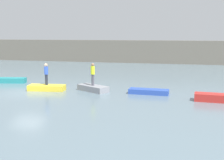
# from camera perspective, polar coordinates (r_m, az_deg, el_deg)

# --- Properties ---
(ground_plane) EXTENTS (120.00, 120.00, 0.00)m
(ground_plane) POSITION_cam_1_polar(r_m,az_deg,el_deg) (24.58, -15.79, -2.32)
(ground_plane) COLOR slate
(embankment_wall) EXTENTS (80.00, 1.20, 3.52)m
(embankment_wall) POSITION_cam_1_polar(r_m,az_deg,el_deg) (48.13, -0.82, 5.52)
(embankment_wall) COLOR #666056
(embankment_wall) RESTS_ON ground_plane
(rowboat_teal) EXTENTS (3.09, 1.49, 0.47)m
(rowboat_teal) POSITION_cam_1_polar(r_m,az_deg,el_deg) (29.86, -18.89, -0.05)
(rowboat_teal) COLOR teal
(rowboat_teal) RESTS_ON ground_plane
(rowboat_yellow) EXTENTS (3.08, 1.46, 0.45)m
(rowboat_yellow) POSITION_cam_1_polar(r_m,az_deg,el_deg) (25.08, -12.33, -1.44)
(rowboat_yellow) COLOR gold
(rowboat_yellow) RESTS_ON ground_plane
(rowboat_grey) EXTENTS (2.88, 2.30, 0.47)m
(rowboat_grey) POSITION_cam_1_polar(r_m,az_deg,el_deg) (24.25, -3.66, -1.58)
(rowboat_grey) COLOR gray
(rowboat_grey) RESTS_ON ground_plane
(rowboat_blue) EXTENTS (3.09, 1.12, 0.38)m
(rowboat_blue) POSITION_cam_1_polar(r_m,az_deg,el_deg) (23.28, 7.00, -2.19)
(rowboat_blue) COLOR #2B4CAD
(rowboat_blue) RESTS_ON ground_plane
(rowboat_red) EXTENTS (3.61, 1.23, 0.53)m
(rowboat_red) POSITION_cam_1_polar(r_m,az_deg,el_deg) (21.78, 20.13, -3.25)
(rowboat_red) COLOR red
(rowboat_red) RESTS_ON ground_plane
(person_blue_shirt) EXTENTS (0.32, 0.32, 1.77)m
(person_blue_shirt) POSITION_cam_1_polar(r_m,az_deg,el_deg) (24.89, -12.42, 1.33)
(person_blue_shirt) COLOR #232838
(person_blue_shirt) RESTS_ON rowboat_yellow
(person_hiviz_shirt) EXTENTS (0.32, 0.32, 1.81)m
(person_hiviz_shirt) POSITION_cam_1_polar(r_m,az_deg,el_deg) (24.05, -3.69, 1.35)
(person_hiviz_shirt) COLOR #4C4C56
(person_hiviz_shirt) RESTS_ON rowboat_grey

